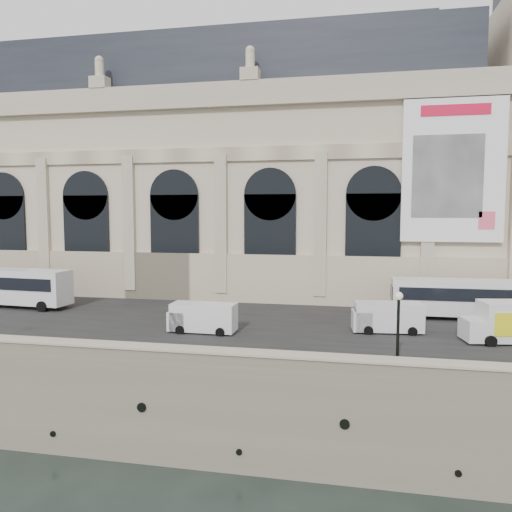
% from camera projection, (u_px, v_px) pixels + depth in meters
% --- Properties ---
extents(ground, '(260.00, 260.00, 0.00)m').
position_uv_depth(ground, '(113.00, 461.00, 30.63)').
color(ground, black).
rests_on(ground, ground).
extents(quay, '(160.00, 70.00, 6.00)m').
position_uv_depth(quay, '(241.00, 307.00, 64.54)').
color(quay, gray).
rests_on(quay, ground).
extents(street, '(160.00, 24.00, 0.06)m').
position_uv_depth(street, '(187.00, 317.00, 43.76)').
color(street, '#2D2D2D').
rests_on(street, quay).
extents(parapet, '(160.00, 1.40, 1.21)m').
position_uv_depth(parapet, '(115.00, 353.00, 30.62)').
color(parapet, gray).
rests_on(parapet, quay).
extents(museum, '(69.00, 18.70, 29.10)m').
position_uv_depth(museum, '(185.00, 175.00, 60.17)').
color(museum, beige).
rests_on(museum, quay).
extents(bus_left, '(12.85, 3.68, 3.74)m').
position_uv_depth(bus_left, '(9.00, 286.00, 48.38)').
color(bus_left, silver).
rests_on(bus_left, quay).
extents(bus_right, '(11.85, 2.91, 3.48)m').
position_uv_depth(bus_right, '(462.00, 297.00, 42.76)').
color(bus_right, silver).
rests_on(bus_right, quay).
extents(van_b, '(5.17, 2.21, 2.29)m').
position_uv_depth(van_b, '(200.00, 318.00, 38.31)').
color(van_b, silver).
rests_on(van_b, quay).
extents(van_c, '(5.45, 2.61, 2.35)m').
position_uv_depth(van_c, '(384.00, 317.00, 38.29)').
color(van_c, silver).
rests_on(van_c, quay).
extents(lamp_right, '(0.48, 0.48, 4.67)m').
position_uv_depth(lamp_right, '(398.00, 332.00, 29.03)').
color(lamp_right, black).
rests_on(lamp_right, quay).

